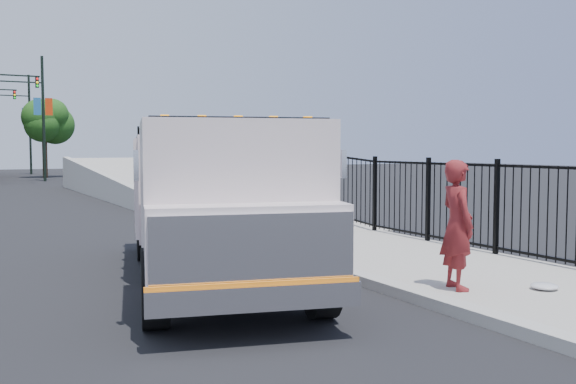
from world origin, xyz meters
name	(u,v)px	position (x,y,z in m)	size (l,w,h in m)	color
ground	(342,277)	(0.00, 0.00, 0.00)	(120.00, 120.00, 0.00)	black
sidewalk	(516,284)	(1.93, -2.00, 0.06)	(3.55, 12.00, 0.12)	#9E998E
curb	(420,297)	(0.00, -2.00, 0.08)	(0.30, 12.00, 0.16)	#ADAAA3
ramp	(170,202)	(2.12, 16.00, 0.00)	(3.95, 24.00, 1.70)	#9E998E
iron_fence	(243,183)	(3.55, 12.00, 0.90)	(0.10, 28.00, 1.80)	black
truck	(213,193)	(-2.03, 0.73, 1.45)	(4.19, 7.90, 2.58)	black
worker	(457,225)	(0.68, -2.00, 1.07)	(0.69, 0.45, 1.89)	maroon
debris	(544,286)	(1.79, -2.64, 0.17)	(0.40, 0.40, 0.10)	silver
light_pole_1	(38,113)	(-0.51, 34.82, 4.36)	(3.77, 0.22, 8.00)	black
light_pole_3	(26,120)	(-0.02, 46.64, 4.36)	(3.78, 0.22, 8.00)	black
tree_1	(44,123)	(0.53, 40.25, 3.94)	(2.60, 2.60, 5.30)	#382314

